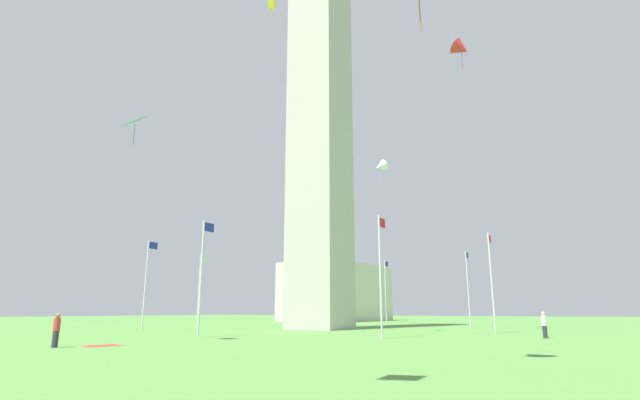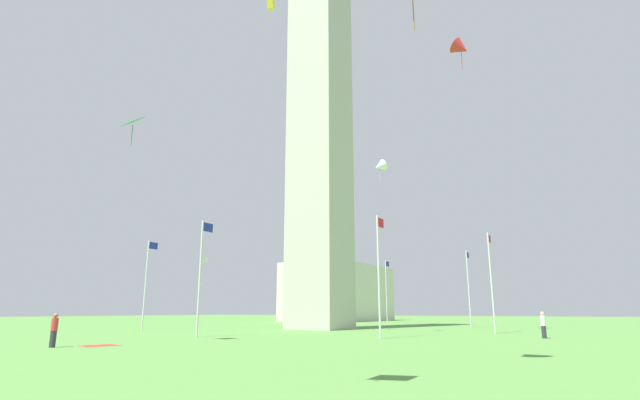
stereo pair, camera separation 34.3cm
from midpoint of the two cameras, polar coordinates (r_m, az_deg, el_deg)
name	(u,v)px [view 2 (the right image)]	position (r m, az deg, el deg)	size (l,w,h in m)	color
ground_plane	(320,329)	(48.67, 0.21, -15.13)	(260.00, 260.00, 0.00)	#548C3D
obelisk_monument	(320,103)	(53.46, 0.19, 11.51)	(5.28, 5.28, 47.97)	#B7B2A8
flagpole_n	(387,289)	(63.52, 8.08, -10.45)	(1.12, 0.14, 8.23)	silver
flagpole_ne	(291,290)	(64.93, -3.37, -10.60)	(1.12, 0.14, 8.23)	silver
flagpole_e	(200,287)	(59.00, -13.91, -10.01)	(1.12, 0.14, 8.23)	silver
flagpole_se	(146,280)	(47.54, -19.77, -8.99)	(1.12, 0.14, 8.23)	silver
flagpole_s	(201,272)	(35.62, -13.74, -8.28)	(1.12, 0.14, 8.23)	silver
flagpole_sw	(379,269)	(32.97, 7.32, -8.19)	(1.12, 0.14, 8.23)	silver
flagpole_w	(491,277)	(42.69, 19.91, -8.61)	(1.12, 0.14, 8.23)	silver
flagpole_nw	(468,285)	(55.17, 17.42, -9.62)	(1.12, 0.14, 8.23)	silver
person_red_shirt	(54,330)	(28.07, -28.78, -13.44)	(0.32, 0.32, 1.67)	#2D2D38
person_white_shirt	(543,325)	(36.05, 25.28, -13.30)	(0.32, 0.32, 1.72)	#2D2D38
kite_white_delta	(380,166)	(41.92, 7.34, 4.00)	(1.56, 1.51, 2.00)	white
kite_green_diamond	(133,122)	(31.42, -21.06, 8.60)	(1.10, 1.25, 1.89)	green
kite_yellow_box	(271,4)	(46.28, -5.63, 22.24)	(0.91, 0.74, 2.03)	yellow
kite_red_delta	(461,48)	(49.85, 16.62, 16.92)	(1.87, 2.30, 3.23)	red
distant_building	(339,293)	(87.54, 2.41, -11.00)	(21.15, 12.24, 9.72)	beige
picnic_blanket_near_first_person	(100,346)	(28.55, -24.43, -15.49)	(1.80, 1.40, 0.01)	red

